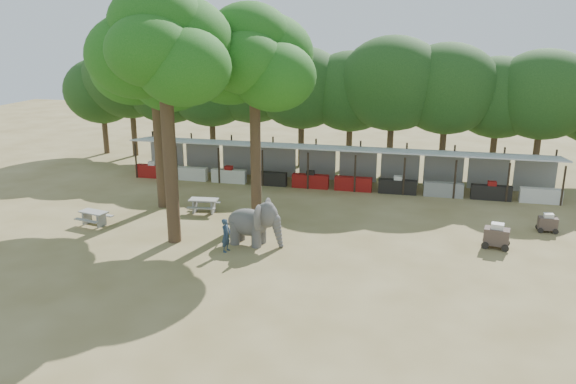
% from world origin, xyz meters
% --- Properties ---
extents(ground, '(100.00, 100.00, 0.00)m').
position_xyz_m(ground, '(0.00, 0.00, 0.00)').
color(ground, brown).
rests_on(ground, ground).
extents(vendor_stalls, '(28.00, 2.99, 2.80)m').
position_xyz_m(vendor_stalls, '(-0.00, 13.84, 1.18)').
color(vendor_stalls, '#AAACB3').
rests_on(vendor_stalls, ground).
extents(yard_tree_left, '(7.10, 6.90, 11.02)m').
position_xyz_m(yard_tree_left, '(-9.13, 7.19, 8.20)').
color(yard_tree_left, '#332316').
rests_on(yard_tree_left, ground).
extents(yard_tree_center, '(7.10, 6.90, 12.04)m').
position_xyz_m(yard_tree_center, '(-6.13, 2.19, 9.21)').
color(yard_tree_center, '#332316').
rests_on(yard_tree_center, ground).
extents(yard_tree_back, '(7.10, 6.90, 11.36)m').
position_xyz_m(yard_tree_back, '(-3.13, 6.19, 8.54)').
color(yard_tree_back, '#332316').
rests_on(yard_tree_back, ground).
extents(backdrop_trees, '(46.46, 5.95, 8.33)m').
position_xyz_m(backdrop_trees, '(0.00, 19.00, 5.51)').
color(backdrop_trees, '#332316').
rests_on(backdrop_trees, ground).
extents(elephant, '(2.93, 2.22, 2.21)m').
position_xyz_m(elephant, '(-2.07, 2.56, 1.10)').
color(elephant, '#494746').
rests_on(elephant, ground).
extents(handler, '(0.48, 0.63, 1.60)m').
position_xyz_m(handler, '(-3.09, 1.35, 0.80)').
color(handler, '#26384C').
rests_on(handler, ground).
extents(picnic_table_near, '(1.78, 1.66, 0.76)m').
position_xyz_m(picnic_table_near, '(-11.13, 3.16, 0.50)').
color(picnic_table_near, gray).
rests_on(picnic_table_near, ground).
extents(picnic_table_far, '(1.74, 1.59, 0.80)m').
position_xyz_m(picnic_table_far, '(-6.26, 6.49, 0.52)').
color(picnic_table_far, gray).
rests_on(picnic_table_far, ground).
extents(cart_front, '(1.37, 1.03, 1.22)m').
position_xyz_m(cart_front, '(9.22, 4.78, 0.60)').
color(cart_front, '#3C2E29').
rests_on(cart_front, ground).
extents(cart_back, '(1.00, 0.66, 0.98)m').
position_xyz_m(cart_back, '(12.03, 7.70, 0.48)').
color(cart_back, '#3C2E29').
rests_on(cart_back, ground).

